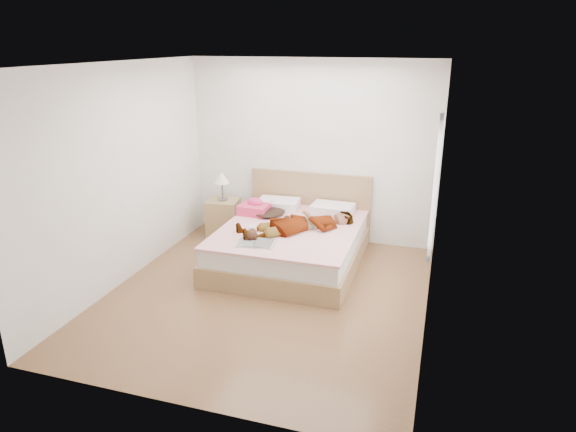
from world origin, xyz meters
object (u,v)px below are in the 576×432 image
Objects in this scene: towel at (254,208)px; magazine at (255,243)px; woman at (299,221)px; bed at (292,242)px; coffee_mug at (252,230)px; plush_toy at (252,235)px; phone at (272,202)px; nightstand at (223,215)px.

towel is 0.85× the size of magazine.
bed reaches higher than woman.
coffee_mug is at bearing -133.82° from bed.
coffee_mug is (0.24, -0.73, -0.04)m from towel.
coffee_mug is at bearing 111.33° from plush_toy.
bed is at bearing 63.14° from plush_toy.
woman is 6.67× the size of plush_toy.
towel is at bearing 139.66° from phone.
magazine is at bearing -52.92° from nightstand.
coffee_mug is (-0.53, -0.33, -0.06)m from woman.
towel is at bearing 111.11° from magazine.
bed is at bearing 46.18° from coffee_mug.
plush_toy is at bearing -116.86° from bed.
bed is 1.41m from nightstand.
nightstand reaches higher than woman.
bed is (0.38, -0.30, -0.43)m from phone.
coffee_mug reaches higher than magazine.
towel reaches higher than coffee_mug.
magazine is 2.10× the size of plush_toy.
plush_toy is (-0.09, 0.11, 0.06)m from magazine.
phone is at bearing -1.15° from towel.
nightstand is (-0.62, 0.30, -0.27)m from towel.
coffee_mug is at bearing 117.59° from magazine.
woman is 14.03× the size of coffee_mug.
coffee_mug is at bearing -50.34° from nightstand.
nightstand is (-1.26, 0.61, 0.05)m from bed.
coffee_mug is at bearing -131.53° from phone.
woman is 0.65m from phone.
nightstand reaches higher than magazine.
bed is at bearing -25.44° from towel.
bed reaches higher than magazine.
plush_toy is at bearing -52.99° from nightstand.
bed is 0.82m from magazine.
woman is 3.73× the size of towel.
phone is at bearing 93.29° from plush_toy.
towel is (-0.27, 0.01, -0.11)m from phone.
bed is 2.11× the size of nightstand.
phone is 0.10× the size of nightstand.
towel is 1.79× the size of plush_toy.
magazine is at bearing -62.41° from coffee_mug.
coffee_mug is 1.36m from nightstand.
plush_toy is at bearing -78.76° from woman.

